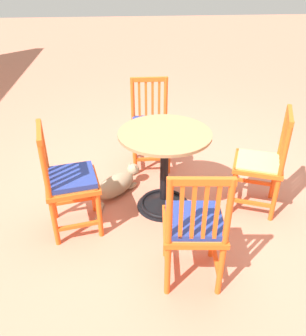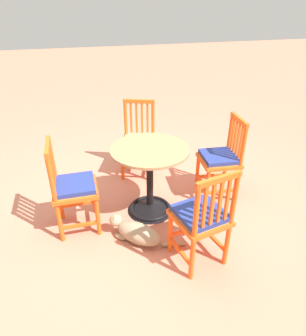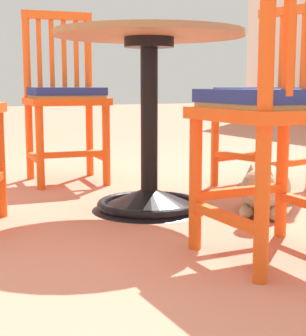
% 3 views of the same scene
% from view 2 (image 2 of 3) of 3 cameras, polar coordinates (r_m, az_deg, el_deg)
% --- Properties ---
extents(ground_plane, '(24.00, 24.00, 0.00)m').
position_cam_2_polar(ground_plane, '(3.27, -3.46, -7.55)').
color(ground_plane, '#C6755B').
extents(cafe_table, '(0.76, 0.76, 0.73)m').
position_cam_2_polar(cafe_table, '(3.08, -0.59, -3.73)').
color(cafe_table, black).
rests_on(cafe_table, ground_plane).
extents(orange_chair_facing_out, '(0.40, 0.40, 0.91)m').
position_cam_2_polar(orange_chair_facing_out, '(2.87, -14.98, -3.70)').
color(orange_chair_facing_out, '#EA5619').
rests_on(orange_chair_facing_out, ground_plane).
extents(orange_chair_by_planter, '(0.47, 0.47, 0.91)m').
position_cam_2_polar(orange_chair_by_planter, '(2.46, 9.17, -9.29)').
color(orange_chair_by_planter, '#EA5619').
rests_on(orange_chair_by_planter, ground_plane).
extents(orange_chair_near_fence, '(0.44, 0.44, 0.91)m').
position_cam_2_polar(orange_chair_near_fence, '(3.34, 12.71, 1.65)').
color(orange_chair_near_fence, '#EA5619').
rests_on(orange_chair_near_fence, ground_plane).
extents(orange_chair_tucked_in, '(0.52, 0.52, 0.91)m').
position_cam_2_polar(orange_chair_tucked_in, '(3.72, -2.85, 5.12)').
color(orange_chair_tucked_in, '#EA5619').
rests_on(orange_chair_tucked_in, ground_plane).
extents(tabby_cat, '(0.65, 0.46, 0.23)m').
position_cam_2_polar(tabby_cat, '(2.84, -3.38, -11.99)').
color(tabby_cat, '#9E896B').
rests_on(tabby_cat, ground_plane).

